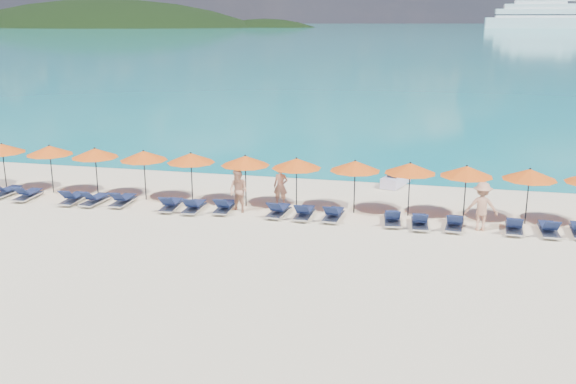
# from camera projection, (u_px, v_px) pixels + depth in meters

# --- Properties ---
(ground) EXTENTS (1400.00, 1400.00, 0.00)m
(ground) POSITION_uv_depth(u_px,v_px,m) (269.00, 246.00, 22.96)
(ground) COLOR beige
(sea) EXTENTS (1600.00, 1300.00, 0.01)m
(sea) POSITION_uv_depth(u_px,v_px,m) (435.00, 27.00, 643.63)
(sea) COLOR #1FA9B2
(sea) RESTS_ON ground
(headland_main) EXTENTS (374.00, 242.00, 126.50)m
(headland_main) POSITION_uv_depth(u_px,v_px,m) (107.00, 69.00, 605.84)
(headland_main) COLOR black
(headland_main) RESTS_ON ground
(headland_small) EXTENTS (162.00, 126.00, 85.50)m
(headland_small) POSITION_uv_depth(u_px,v_px,m) (265.00, 66.00, 591.31)
(headland_small) COLOR black
(headland_small) RESTS_ON ground
(cruise_ship) EXTENTS (113.85, 19.53, 31.63)m
(cruise_ship) POSITION_uv_depth(u_px,v_px,m) (559.00, 18.00, 521.64)
(cruise_ship) COLOR white
(cruise_ship) RESTS_ON ground
(jetski) EXTENTS (1.38, 2.26, 0.76)m
(jetski) POSITION_uv_depth(u_px,v_px,m) (396.00, 179.00, 31.13)
(jetski) COLOR silver
(jetski) RESTS_ON ground
(beachgoer_a) EXTENTS (0.63, 0.42, 1.71)m
(beachgoer_a) POSITION_uv_depth(u_px,v_px,m) (281.00, 186.00, 27.73)
(beachgoer_a) COLOR tan
(beachgoer_a) RESTS_ON ground
(beachgoer_b) EXTENTS (1.01, 0.79, 1.81)m
(beachgoer_b) POSITION_uv_depth(u_px,v_px,m) (238.00, 191.00, 26.72)
(beachgoer_b) COLOR tan
(beachgoer_b) RESTS_ON ground
(beachgoer_c) EXTENTS (1.24, 0.61, 1.90)m
(beachgoer_c) POSITION_uv_depth(u_px,v_px,m) (482.00, 206.00, 24.40)
(beachgoer_c) COLOR tan
(beachgoer_c) RESTS_ON ground
(umbrella_0) EXTENTS (2.10, 2.10, 2.28)m
(umbrella_0) POSITION_uv_depth(u_px,v_px,m) (2.00, 148.00, 29.88)
(umbrella_0) COLOR black
(umbrella_0) RESTS_ON ground
(umbrella_1) EXTENTS (2.10, 2.10, 2.28)m
(umbrella_1) POSITION_uv_depth(u_px,v_px,m) (50.00, 150.00, 29.44)
(umbrella_1) COLOR black
(umbrella_1) RESTS_ON ground
(umbrella_2) EXTENTS (2.10, 2.10, 2.28)m
(umbrella_2) POSITION_uv_depth(u_px,v_px,m) (95.00, 153.00, 28.84)
(umbrella_2) COLOR black
(umbrella_2) RESTS_ON ground
(umbrella_3) EXTENTS (2.10, 2.10, 2.28)m
(umbrella_3) POSITION_uv_depth(u_px,v_px,m) (144.00, 156.00, 28.28)
(umbrella_3) COLOR black
(umbrella_3) RESTS_ON ground
(umbrella_4) EXTENTS (2.10, 2.10, 2.28)m
(umbrella_4) POSITION_uv_depth(u_px,v_px,m) (191.00, 158.00, 27.82)
(umbrella_4) COLOR black
(umbrella_4) RESTS_ON ground
(umbrella_5) EXTENTS (2.10, 2.10, 2.28)m
(umbrella_5) POSITION_uv_depth(u_px,v_px,m) (245.00, 161.00, 27.28)
(umbrella_5) COLOR black
(umbrella_5) RESTS_ON ground
(umbrella_6) EXTENTS (2.10, 2.10, 2.28)m
(umbrella_6) POSITION_uv_depth(u_px,v_px,m) (297.00, 163.00, 26.77)
(umbrella_6) COLOR black
(umbrella_6) RESTS_ON ground
(umbrella_7) EXTENTS (2.10, 2.10, 2.28)m
(umbrella_7) POSITION_uv_depth(u_px,v_px,m) (355.00, 166.00, 26.31)
(umbrella_7) COLOR black
(umbrella_7) RESTS_ON ground
(umbrella_8) EXTENTS (2.10, 2.10, 2.28)m
(umbrella_8) POSITION_uv_depth(u_px,v_px,m) (410.00, 168.00, 25.92)
(umbrella_8) COLOR black
(umbrella_8) RESTS_ON ground
(umbrella_9) EXTENTS (2.10, 2.10, 2.28)m
(umbrella_9) POSITION_uv_depth(u_px,v_px,m) (467.00, 171.00, 25.39)
(umbrella_9) COLOR black
(umbrella_9) RESTS_ON ground
(umbrella_10) EXTENTS (2.10, 2.10, 2.28)m
(umbrella_10) POSITION_uv_depth(u_px,v_px,m) (530.00, 174.00, 24.88)
(umbrella_10) COLOR black
(umbrella_10) RESTS_ON ground
(lounger_1) EXTENTS (0.72, 1.74, 0.66)m
(lounger_1) POSITION_uv_depth(u_px,v_px,m) (6.00, 191.00, 29.31)
(lounger_1) COLOR silver
(lounger_1) RESTS_ON ground
(lounger_2) EXTENTS (0.73, 1.74, 0.66)m
(lounger_2) POSITION_uv_depth(u_px,v_px,m) (28.00, 194.00, 28.78)
(lounger_2) COLOR silver
(lounger_2) RESTS_ON ground
(lounger_3) EXTENTS (0.73, 1.74, 0.66)m
(lounger_3) POSITION_uv_depth(u_px,v_px,m) (73.00, 198.00, 28.19)
(lounger_3) COLOR silver
(lounger_3) RESTS_ON ground
(lounger_4) EXTENTS (0.73, 1.74, 0.66)m
(lounger_4) POSITION_uv_depth(u_px,v_px,m) (95.00, 199.00, 28.00)
(lounger_4) COLOR silver
(lounger_4) RESTS_ON ground
(lounger_5) EXTENTS (0.66, 1.71, 0.66)m
(lounger_5) POSITION_uv_depth(u_px,v_px,m) (123.00, 200.00, 27.89)
(lounger_5) COLOR silver
(lounger_5) RESTS_ON ground
(lounger_6) EXTENTS (0.76, 1.74, 0.66)m
(lounger_6) POSITION_uv_depth(u_px,v_px,m) (171.00, 204.00, 27.20)
(lounger_6) COLOR silver
(lounger_6) RESTS_ON ground
(lounger_7) EXTENTS (0.67, 1.72, 0.66)m
(lounger_7) POSITION_uv_depth(u_px,v_px,m) (194.00, 206.00, 26.95)
(lounger_7) COLOR silver
(lounger_7) RESTS_ON ground
(lounger_8) EXTENTS (0.69, 1.73, 0.66)m
(lounger_8) POSITION_uv_depth(u_px,v_px,m) (225.00, 206.00, 26.91)
(lounger_8) COLOR silver
(lounger_8) RESTS_ON ground
(lounger_9) EXTENTS (0.77, 1.75, 0.66)m
(lounger_9) POSITION_uv_depth(u_px,v_px,m) (279.00, 210.00, 26.37)
(lounger_9) COLOR silver
(lounger_9) RESTS_ON ground
(lounger_10) EXTENTS (0.64, 1.71, 0.66)m
(lounger_10) POSITION_uv_depth(u_px,v_px,m) (304.00, 212.00, 26.08)
(lounger_10) COLOR silver
(lounger_10) RESTS_ON ground
(lounger_11) EXTENTS (0.72, 1.73, 0.66)m
(lounger_11) POSITION_uv_depth(u_px,v_px,m) (333.00, 214.00, 25.86)
(lounger_11) COLOR silver
(lounger_11) RESTS_ON ground
(lounger_12) EXTENTS (0.79, 1.75, 0.66)m
(lounger_12) POSITION_uv_depth(u_px,v_px,m) (392.00, 218.00, 25.32)
(lounger_12) COLOR silver
(lounger_12) RESTS_ON ground
(lounger_13) EXTENTS (0.72, 1.73, 0.66)m
(lounger_13) POSITION_uv_depth(u_px,v_px,m) (420.00, 222.00, 24.91)
(lounger_13) COLOR silver
(lounger_13) RESTS_ON ground
(lounger_14) EXTENTS (0.77, 1.75, 0.66)m
(lounger_14) POSITION_uv_depth(u_px,v_px,m) (455.00, 223.00, 24.73)
(lounger_14) COLOR silver
(lounger_14) RESTS_ON ground
(lounger_15) EXTENTS (0.75, 1.74, 0.66)m
(lounger_15) POSITION_uv_depth(u_px,v_px,m) (514.00, 226.00, 24.35)
(lounger_15) COLOR silver
(lounger_15) RESTS_ON ground
(lounger_16) EXTENTS (0.64, 1.71, 0.66)m
(lounger_16) POSITION_uv_depth(u_px,v_px,m) (549.00, 229.00, 24.06)
(lounger_16) COLOR silver
(lounger_16) RESTS_ON ground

